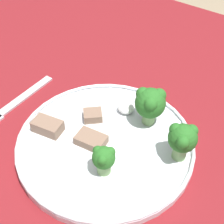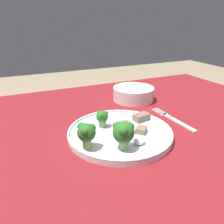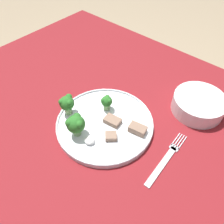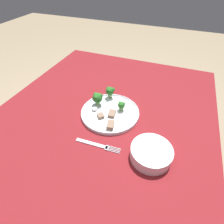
% 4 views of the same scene
% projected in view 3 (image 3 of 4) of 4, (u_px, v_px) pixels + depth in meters
% --- Properties ---
extents(ground_plane, '(8.00, 8.00, 0.00)m').
position_uv_depth(ground_plane, '(108.00, 214.00, 1.14)').
color(ground_plane, '#9E896B').
extents(table, '(1.27, 1.03, 0.70)m').
position_uv_depth(table, '(106.00, 152.00, 0.67)').
color(table, maroon).
rests_on(table, ground_plane).
extents(dinner_plate, '(0.28, 0.28, 0.02)m').
position_uv_depth(dinner_plate, '(105.00, 123.00, 0.63)').
color(dinner_plate, white).
rests_on(dinner_plate, table).
extents(fork, '(0.03, 0.19, 0.00)m').
position_uv_depth(fork, '(166.00, 159.00, 0.56)').
color(fork, silver).
rests_on(fork, table).
extents(cream_bowl, '(0.16, 0.16, 0.05)m').
position_uv_depth(cream_bowl, '(198.00, 104.00, 0.66)').
color(cream_bowl, white).
rests_on(cream_bowl, table).
extents(broccoli_floret_near_rim_left, '(0.03, 0.03, 0.05)m').
position_uv_depth(broccoli_floret_near_rim_left, '(107.00, 102.00, 0.64)').
color(broccoli_floret_near_rim_left, '#7FA866').
rests_on(broccoli_floret_near_rim_left, dinner_plate).
extents(broccoli_floret_center_left, '(0.05, 0.05, 0.07)m').
position_uv_depth(broccoli_floret_center_left, '(76.00, 124.00, 0.57)').
color(broccoli_floret_center_left, '#7FA866').
rests_on(broccoli_floret_center_left, dinner_plate).
extents(broccoli_floret_back_left, '(0.04, 0.04, 0.06)m').
position_uv_depth(broccoli_floret_back_left, '(67.00, 103.00, 0.62)').
color(broccoli_floret_back_left, '#7FA866').
rests_on(broccoli_floret_back_left, dinner_plate).
extents(meat_slice_front_slice, '(0.04, 0.04, 0.01)m').
position_uv_depth(meat_slice_front_slice, '(112.00, 135.00, 0.59)').
color(meat_slice_front_slice, '#846651').
rests_on(meat_slice_front_slice, dinner_plate).
extents(meat_slice_middle_slice, '(0.05, 0.04, 0.01)m').
position_uv_depth(meat_slice_middle_slice, '(112.00, 121.00, 0.62)').
color(meat_slice_middle_slice, '#846651').
rests_on(meat_slice_middle_slice, dinner_plate).
extents(meat_slice_rear_slice, '(0.05, 0.04, 0.02)m').
position_uv_depth(meat_slice_rear_slice, '(138.00, 129.00, 0.60)').
color(meat_slice_rear_slice, '#846651').
rests_on(meat_slice_rear_slice, dinner_plate).
extents(sauce_dollop, '(0.03, 0.03, 0.02)m').
position_uv_depth(sauce_dollop, '(89.00, 140.00, 0.58)').
color(sauce_dollop, white).
rests_on(sauce_dollop, dinner_plate).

